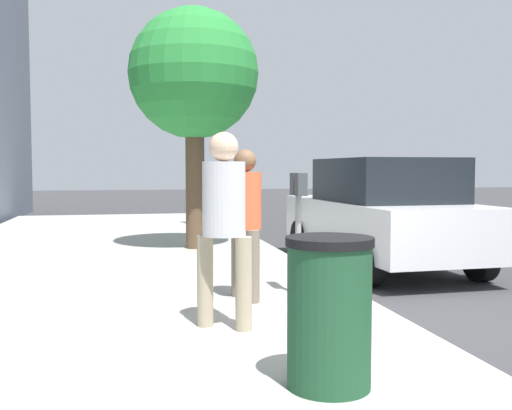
{
  "coord_description": "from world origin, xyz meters",
  "views": [
    {
      "loc": [
        -5.32,
        2.6,
        1.61
      ],
      "look_at": [
        0.97,
        1.28,
        1.22
      ],
      "focal_mm": 41.65,
      "sensor_mm": 36.0,
      "label": 1
    }
  ],
  "objects_px": {
    "pedestrian_bystander": "(224,213)",
    "trash_bin": "(329,312)",
    "parking_meter": "(298,207)",
    "street_tree": "(194,76)",
    "pedestrian_at_meter": "(245,213)",
    "traffic_signal": "(206,129)",
    "parked_sedan_near": "(382,213)"
  },
  "relations": [
    {
      "from": "parking_meter",
      "to": "traffic_signal",
      "type": "height_order",
      "value": "traffic_signal"
    },
    {
      "from": "trash_bin",
      "to": "traffic_signal",
      "type": "bearing_deg",
      "value": -2.85
    },
    {
      "from": "pedestrian_bystander",
      "to": "street_tree",
      "type": "distance_m",
      "value": 5.9
    },
    {
      "from": "pedestrian_at_meter",
      "to": "parking_meter",
      "type": "bearing_deg",
      "value": -4.48
    },
    {
      "from": "pedestrian_at_meter",
      "to": "pedestrian_bystander",
      "type": "relative_size",
      "value": 0.93
    },
    {
      "from": "pedestrian_bystander",
      "to": "parking_meter",
      "type": "bearing_deg",
      "value": -5.2
    },
    {
      "from": "traffic_signal",
      "to": "trash_bin",
      "type": "bearing_deg",
      "value": 177.15
    },
    {
      "from": "pedestrian_bystander",
      "to": "parked_sedan_near",
      "type": "xyz_separation_m",
      "value": [
        3.61,
        -3.13,
        -0.31
      ]
    },
    {
      "from": "pedestrian_bystander",
      "to": "trash_bin",
      "type": "height_order",
      "value": "pedestrian_bystander"
    },
    {
      "from": "street_tree",
      "to": "traffic_signal",
      "type": "relative_size",
      "value": 1.21
    },
    {
      "from": "parking_meter",
      "to": "trash_bin",
      "type": "relative_size",
      "value": 1.4
    },
    {
      "from": "parked_sedan_near",
      "to": "trash_bin",
      "type": "xyz_separation_m",
      "value": [
        -5.2,
        2.67,
        -0.24
      ]
    },
    {
      "from": "street_tree",
      "to": "parked_sedan_near",
      "type": "bearing_deg",
      "value": -124.04
    },
    {
      "from": "trash_bin",
      "to": "parking_meter",
      "type": "bearing_deg",
      "value": -11.97
    },
    {
      "from": "parking_meter",
      "to": "pedestrian_at_meter",
      "type": "xyz_separation_m",
      "value": [
        -0.14,
        0.65,
        -0.05
      ]
    },
    {
      "from": "pedestrian_bystander",
      "to": "parked_sedan_near",
      "type": "bearing_deg",
      "value": -6.3
    },
    {
      "from": "parking_meter",
      "to": "parked_sedan_near",
      "type": "xyz_separation_m",
      "value": [
        2.33,
        -2.07,
        -0.27
      ]
    },
    {
      "from": "pedestrian_at_meter",
      "to": "traffic_signal",
      "type": "distance_m",
      "value": 8.38
    },
    {
      "from": "street_tree",
      "to": "traffic_signal",
      "type": "height_order",
      "value": "street_tree"
    },
    {
      "from": "traffic_signal",
      "to": "trash_bin",
      "type": "relative_size",
      "value": 3.56
    },
    {
      "from": "pedestrian_at_meter",
      "to": "street_tree",
      "type": "height_order",
      "value": "street_tree"
    },
    {
      "from": "pedestrian_bystander",
      "to": "traffic_signal",
      "type": "distance_m",
      "value": 9.53
    },
    {
      "from": "trash_bin",
      "to": "pedestrian_bystander",
      "type": "bearing_deg",
      "value": 16.14
    },
    {
      "from": "pedestrian_at_meter",
      "to": "trash_bin",
      "type": "distance_m",
      "value": 2.77
    },
    {
      "from": "parked_sedan_near",
      "to": "pedestrian_bystander",
      "type": "bearing_deg",
      "value": 139.05
    },
    {
      "from": "parking_meter",
      "to": "pedestrian_bystander",
      "type": "distance_m",
      "value": 1.67
    },
    {
      "from": "pedestrian_bystander",
      "to": "traffic_signal",
      "type": "relative_size",
      "value": 0.5
    },
    {
      "from": "parking_meter",
      "to": "street_tree",
      "type": "relative_size",
      "value": 0.32
    },
    {
      "from": "pedestrian_bystander",
      "to": "trash_bin",
      "type": "xyz_separation_m",
      "value": [
        -1.59,
        -0.46,
        -0.55
      ]
    },
    {
      "from": "street_tree",
      "to": "trash_bin",
      "type": "bearing_deg",
      "value": -178.8
    },
    {
      "from": "parking_meter",
      "to": "pedestrian_at_meter",
      "type": "relative_size",
      "value": 0.84
    },
    {
      "from": "traffic_signal",
      "to": "street_tree",
      "type": "bearing_deg",
      "value": 169.79
    }
  ]
}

